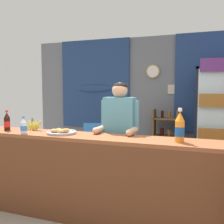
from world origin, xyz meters
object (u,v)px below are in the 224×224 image
(soda_bottle_orange_soda, at_px, (180,128))
(banana_bunch, at_px, (33,125))
(drink_fridge, at_px, (220,115))
(plastic_lawn_chair, at_px, (94,144))
(bottle_shelf_rack, at_px, (165,138))
(shopkeeper, at_px, (119,130))
(soda_bottle_cola, at_px, (7,122))
(stall_counter, at_px, (101,173))
(soda_bottle_water, at_px, (24,126))
(pastry_tray, at_px, (62,132))

(soda_bottle_orange_soda, distance_m, banana_bunch, 1.85)
(drink_fridge, height_order, plastic_lawn_chair, drink_fridge)
(bottle_shelf_rack, height_order, shopkeeper, shopkeeper)
(drink_fridge, xyz_separation_m, soda_bottle_cola, (-2.60, -1.92, 0.00))
(stall_counter, height_order, drink_fridge, drink_fridge)
(shopkeeper, bearing_deg, banana_bunch, -166.52)
(drink_fridge, xyz_separation_m, soda_bottle_orange_soda, (-0.47, -1.92, 0.04))
(plastic_lawn_chair, bearing_deg, soda_bottle_orange_soda, -45.28)
(stall_counter, height_order, shopkeeper, shopkeeper)
(soda_bottle_water, distance_m, pastry_tray, 0.45)
(bottle_shelf_rack, bearing_deg, stall_counter, -98.94)
(stall_counter, relative_size, shopkeeper, 2.59)
(soda_bottle_cola, relative_size, pastry_tray, 0.74)
(soda_bottle_water, bearing_deg, shopkeeper, 26.68)
(stall_counter, xyz_separation_m, banana_bunch, (-1.03, 0.21, 0.44))
(stall_counter, bearing_deg, banana_bunch, 168.25)
(soda_bottle_orange_soda, height_order, soda_bottle_water, soda_bottle_orange_soda)
(bottle_shelf_rack, relative_size, shopkeeper, 0.71)
(stall_counter, distance_m, soda_bottle_water, 1.08)
(soda_bottle_orange_soda, distance_m, soda_bottle_water, 1.78)
(banana_bunch, bearing_deg, shopkeeper, 13.48)
(stall_counter, xyz_separation_m, soda_bottle_orange_soda, (0.81, 0.08, 0.53))
(shopkeeper, xyz_separation_m, banana_bunch, (-1.09, -0.26, 0.04))
(stall_counter, height_order, soda_bottle_water, soda_bottle_water)
(soda_bottle_orange_soda, bearing_deg, stall_counter, -174.25)
(shopkeeper, xyz_separation_m, soda_bottle_cola, (-1.38, -0.39, 0.09))
(drink_fridge, height_order, soda_bottle_water, drink_fridge)
(shopkeeper, distance_m, soda_bottle_cola, 1.43)
(pastry_tray, bearing_deg, soda_bottle_water, -161.38)
(soda_bottle_water, distance_m, soda_bottle_cola, 0.37)
(soda_bottle_cola, height_order, banana_bunch, soda_bottle_cola)
(drink_fridge, xyz_separation_m, soda_bottle_water, (-2.24, -2.04, -0.02))
(soda_bottle_water, bearing_deg, soda_bottle_cola, 160.79)
(plastic_lawn_chair, distance_m, pastry_tray, 1.76)
(stall_counter, distance_m, bottle_shelf_rack, 2.35)
(soda_bottle_water, bearing_deg, drink_fridge, 42.30)
(drink_fridge, height_order, shopkeeper, drink_fridge)
(shopkeeper, bearing_deg, pastry_tray, -148.19)
(bottle_shelf_rack, bearing_deg, banana_bunch, -123.58)
(shopkeeper, xyz_separation_m, pastry_tray, (-0.60, -0.37, 0.00))
(plastic_lawn_chair, distance_m, shopkeeper, 1.65)
(plastic_lawn_chair, relative_size, banana_bunch, 3.07)
(soda_bottle_orange_soda, bearing_deg, shopkeeper, 152.44)
(drink_fridge, relative_size, soda_bottle_water, 9.51)
(plastic_lawn_chair, relative_size, shopkeeper, 0.54)
(stall_counter, bearing_deg, soda_bottle_orange_soda, 5.75)
(plastic_lawn_chair, height_order, soda_bottle_cola, soda_bottle_cola)
(bottle_shelf_rack, bearing_deg, pastry_tray, -112.34)
(bottle_shelf_rack, distance_m, shopkeeper, 1.92)
(stall_counter, height_order, soda_bottle_cola, soda_bottle_cola)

